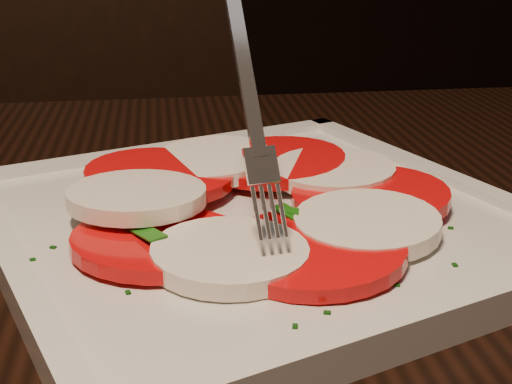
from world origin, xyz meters
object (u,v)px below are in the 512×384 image
object	(u,v)px
fork	(242,86)
plate	(256,224)
table	(246,366)
chair	(130,183)

from	to	relation	value
fork	plate	bearing A→B (deg)	58.89
plate	fork	world-z (taller)	fork
table	fork	distance (m)	0.21
chair	fork	world-z (taller)	chair
plate	table	bearing A→B (deg)	-170.44
table	chair	size ratio (longest dim) A/B	1.36
table	fork	xyz separation A→B (m)	(-0.01, -0.03, 0.21)
plate	chair	bearing A→B (deg)	93.77
table	fork	size ratio (longest dim) A/B	9.00
plate	fork	distance (m)	0.11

